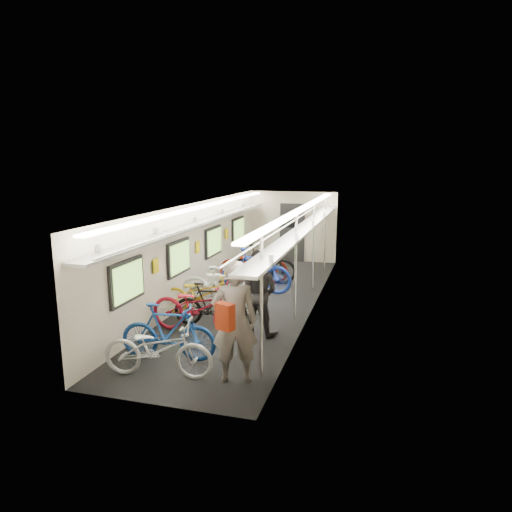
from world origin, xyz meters
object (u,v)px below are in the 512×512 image
Objects in this scene: bicycle_0 at (158,349)px; bicycle_1 at (168,332)px; backpack at (225,316)px; passenger_mid at (258,292)px; passenger_near at (235,322)px.

bicycle_0 is 0.65m from bicycle_1.
bicycle_0 is 4.74× the size of backpack.
passenger_mid is at bearing -31.70° from bicycle_0.
bicycle_1 reaches higher than bicycle_0.
passenger_near is 2.06m from passenger_mid.
passenger_near is (1.22, 0.21, 0.50)m from bicycle_0.
bicycle_0 is 0.92× the size of passenger_near.
passenger_mid is 2.72m from backpack.
bicycle_1 is at bearing 64.28° from passenger_mid.
passenger_near reaches higher than bicycle_1.
bicycle_1 is 0.99× the size of passenger_mid.
passenger_near reaches higher than passenger_mid.
passenger_near reaches higher than backpack.
backpack is (0.25, -2.68, 0.42)m from passenger_mid.
passenger_near is 0.70m from backpack.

